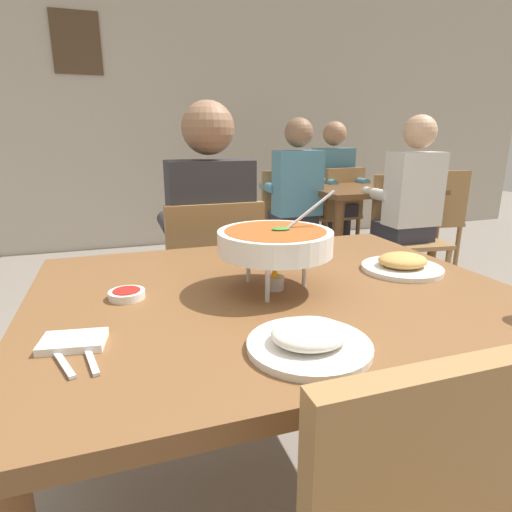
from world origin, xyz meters
The scene contains 21 objects.
cafe_rear_partition centered at (0.00, 3.76, 1.50)m, with size 10.00×0.10×3.00m, color #BCB2A3.
picture_frame_hung centered at (-0.62, 3.70, 2.03)m, with size 0.44×0.03×0.56m, color #4C3823.
dining_table_main centered at (0.00, 0.00, 0.66)m, with size 1.25×1.00×0.77m.
chair_diner_main centered at (0.00, 0.79, 0.51)m, with size 0.44×0.44×0.90m.
diner_main centered at (0.00, 0.82, 0.75)m, with size 0.40×0.45×1.31m.
curry_bowl centered at (0.00, -0.01, 0.90)m, with size 0.33×0.30×0.26m.
rice_plate centered at (-0.06, -0.34, 0.79)m, with size 0.24×0.24×0.06m.
appetizer_plate centered at (0.43, 0.02, 0.79)m, with size 0.24×0.24×0.06m.
sauce_dish centered at (-0.38, 0.05, 0.78)m, with size 0.09×0.09×0.02m.
napkin_folded centered at (-0.49, -0.18, 0.78)m, with size 0.12×0.08×0.02m, color white.
fork_utensil centered at (-0.51, -0.23, 0.77)m, with size 0.01×0.17×0.01m, color silver.
spoon_utensil centered at (-0.46, -0.23, 0.77)m, with size 0.01×0.17×0.01m, color silver.
dining_table_far centered at (1.60, 2.04, 0.63)m, with size 1.00×0.80×0.77m.
chair_bg_left centered at (0.97, 2.17, 0.51)m, with size 0.48×0.48×0.90m.
chair_bg_middle centered at (1.59, 2.51, 0.51)m, with size 0.50×0.50×0.90m.
chair_bg_right centered at (1.62, 1.54, 0.51)m, with size 0.49×0.49×0.90m.
chair_bg_corner centered at (1.04, 2.63, 0.51)m, with size 0.48×0.48×0.90m.
chair_bg_window centered at (2.26, 1.95, 0.51)m, with size 0.50×0.50×0.90m.
patron_bg_left centered at (0.97, 2.07, 0.75)m, with size 0.40×0.45×1.31m.
patron_bg_middle centered at (1.59, 2.57, 0.75)m, with size 0.40×0.45×1.31m.
patron_bg_right centered at (1.57, 1.44, 0.75)m, with size 0.40×0.45×1.31m.
Camera 1 is at (-0.38, -0.99, 1.16)m, focal length 29.36 mm.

